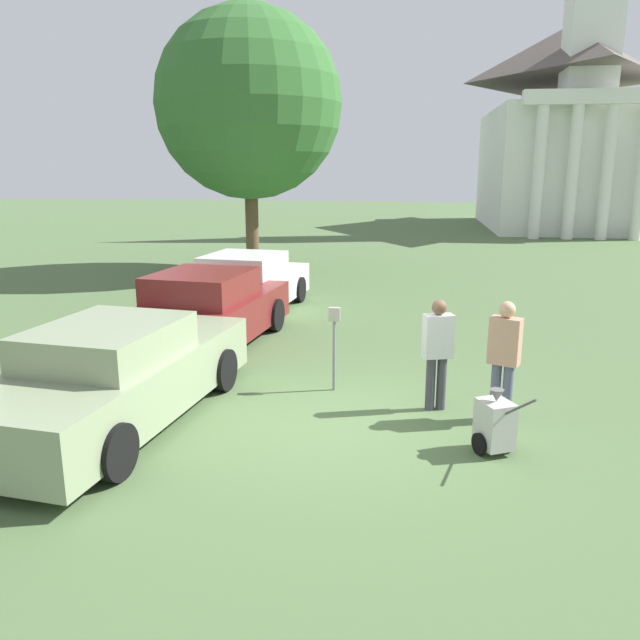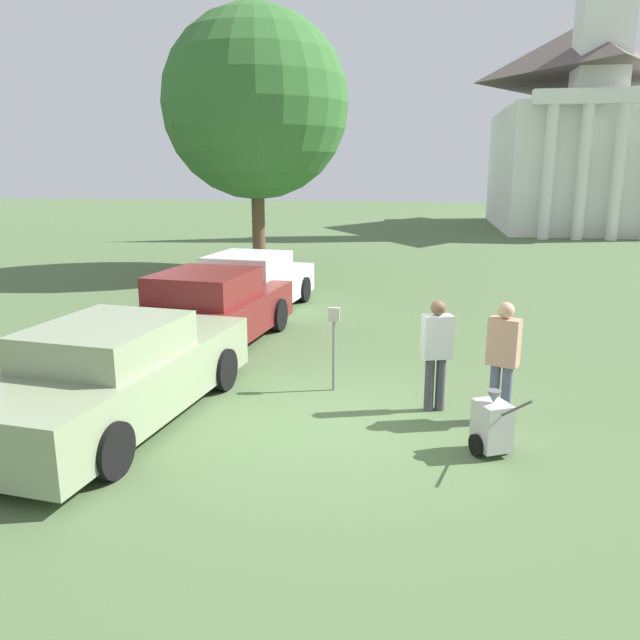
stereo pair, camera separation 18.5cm
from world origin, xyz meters
name	(u,v)px [view 2 (the right image)]	position (x,y,z in m)	size (l,w,h in m)	color
ground_plane	(338,426)	(0.00, 0.00, 0.00)	(120.00, 120.00, 0.00)	#4C663D
parked_car_sage	(117,374)	(-3.12, -0.29, 0.69)	(2.44, 5.16, 1.47)	gray
parked_car_maroon	(209,311)	(-3.12, 3.62, 0.71)	(2.50, 4.90, 1.53)	maroon
parked_car_white	(250,285)	(-3.12, 6.74, 0.68)	(2.46, 4.81, 1.47)	silver
parking_meter	(334,333)	(-0.27, 1.43, 0.96)	(0.18, 0.09, 1.37)	slate
person_worker	(436,349)	(1.33, 0.82, 0.95)	(0.47, 0.34, 1.67)	#3F3F47
person_supervisor	(503,355)	(2.23, 0.52, 0.99)	(0.47, 0.37, 1.74)	#515670
equipment_cart	(492,425)	(2.01, -0.55, 0.39)	(0.62, 0.97, 1.00)	#B2B2AD
church	(576,118)	(9.54, 31.40, 6.29)	(8.28, 13.70, 23.04)	white
shade_tree	(256,105)	(-4.46, 12.71, 5.51)	(6.09, 6.09, 8.57)	brown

